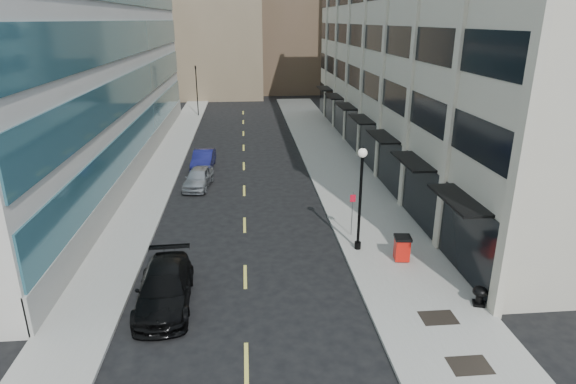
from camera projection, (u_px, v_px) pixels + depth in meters
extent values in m
cube|color=gray|center=(350.00, 186.00, 34.22)|extent=(5.00, 80.00, 0.15)
cube|color=gray|center=(149.00, 192.00, 33.04)|extent=(3.00, 80.00, 0.15)
cube|color=#B5AC99|center=(453.00, 50.00, 38.57)|extent=(14.00, 46.00, 18.00)
cube|color=black|center=(363.00, 137.00, 40.35)|extent=(0.18, 46.00, 3.60)
cube|color=black|center=(366.00, 82.00, 38.83)|extent=(0.12, 46.00, 1.80)
cube|color=black|center=(368.00, 37.00, 37.65)|extent=(0.12, 46.00, 1.80)
cube|color=#B5AC99|center=(531.00, 90.00, 16.42)|extent=(0.35, 0.60, 18.00)
cube|color=#B5AC99|center=(458.00, 72.00, 22.05)|extent=(0.35, 0.60, 18.00)
cube|color=#B5AC99|center=(414.00, 61.00, 27.67)|extent=(0.35, 0.60, 18.00)
cube|color=#B5AC99|center=(385.00, 54.00, 33.29)|extent=(0.35, 0.60, 18.00)
cube|color=#B5AC99|center=(364.00, 49.00, 38.92)|extent=(0.35, 0.60, 18.00)
cube|color=#B5AC99|center=(349.00, 46.00, 44.54)|extent=(0.35, 0.60, 18.00)
cube|color=#B5AC99|center=(337.00, 43.00, 50.17)|extent=(0.35, 0.60, 18.00)
cube|color=#B5AC99|center=(327.00, 40.00, 55.79)|extent=(0.35, 0.60, 18.00)
cube|color=black|center=(458.00, 199.00, 20.90)|extent=(1.30, 4.00, 0.12)
cube|color=black|center=(412.00, 161.00, 26.53)|extent=(1.30, 4.00, 0.12)
cube|color=black|center=(382.00, 137.00, 32.15)|extent=(1.30, 4.00, 0.12)
cube|color=black|center=(362.00, 119.00, 37.77)|extent=(1.30, 4.00, 0.12)
cube|color=black|center=(346.00, 106.00, 43.40)|extent=(1.30, 4.00, 0.12)
cube|color=black|center=(334.00, 96.00, 49.02)|extent=(1.30, 4.00, 0.12)
cube|color=black|center=(325.00, 88.00, 54.65)|extent=(1.30, 4.00, 0.12)
cube|color=beige|center=(22.00, 38.00, 35.44)|extent=(16.00, 46.00, 20.00)
cube|color=gray|center=(146.00, 155.00, 39.20)|extent=(0.20, 46.00, 1.80)
cube|color=#2F616E|center=(143.00, 129.00, 38.49)|extent=(0.14, 45.60, 2.40)
cube|color=#2F616E|center=(138.00, 85.00, 37.30)|extent=(0.14, 45.60, 2.40)
cube|color=#2F616E|center=(133.00, 38.00, 36.12)|extent=(0.14, 45.60, 2.40)
cube|color=#7D6B52|center=(214.00, 1.00, 73.54)|extent=(14.00, 18.00, 28.00)
cube|color=#7D6B52|center=(160.00, 21.00, 83.08)|extent=(12.00, 14.00, 22.00)
cube|color=#B5AC99|center=(357.00, 28.00, 74.88)|extent=(10.00, 14.00, 20.00)
cube|color=black|center=(470.00, 365.00, 16.40)|extent=(1.40, 1.00, 0.01)
cube|color=black|center=(438.00, 318.00, 19.02)|extent=(1.40, 1.00, 0.01)
cube|color=#D8CC4C|center=(246.00, 363.00, 16.74)|extent=(0.15, 2.20, 0.01)
cube|color=#D8CC4C|center=(245.00, 276.00, 22.36)|extent=(0.15, 2.20, 0.01)
cube|color=#D8CC4C|center=(245.00, 225.00, 27.99)|extent=(0.15, 2.20, 0.01)
cube|color=#D8CC4C|center=(244.00, 191.00, 33.61)|extent=(0.15, 2.20, 0.01)
cube|color=#D8CC4C|center=(244.00, 166.00, 39.24)|extent=(0.15, 2.20, 0.01)
cube|color=#D8CC4C|center=(244.00, 148.00, 44.86)|extent=(0.15, 2.20, 0.01)
cube|color=#D8CC4C|center=(243.00, 133.00, 50.48)|extent=(0.15, 2.20, 0.01)
cube|color=#D8CC4C|center=(243.00, 122.00, 56.11)|extent=(0.15, 2.20, 0.01)
cube|color=#D8CC4C|center=(243.00, 113.00, 61.73)|extent=(0.15, 2.20, 0.01)
cylinder|color=black|center=(197.00, 92.00, 58.38)|extent=(0.12, 0.12, 6.00)
imported|color=black|center=(195.00, 67.00, 57.37)|extent=(0.66, 0.66, 1.98)
imported|color=black|center=(165.00, 288.00, 19.95)|extent=(2.40, 5.44, 1.56)
imported|color=#969A9E|center=(198.00, 178.00, 34.04)|extent=(2.22, 4.37, 1.43)
imported|color=#161855|center=(203.00, 160.00, 38.41)|extent=(1.79, 4.52, 1.46)
cube|color=red|center=(402.00, 249.00, 23.39)|extent=(0.77, 0.77, 1.11)
cube|color=black|center=(403.00, 238.00, 23.19)|extent=(0.87, 0.87, 0.13)
cylinder|color=black|center=(394.00, 254.00, 23.88)|extent=(0.07, 0.24, 0.24)
cylinder|color=black|center=(403.00, 254.00, 23.92)|extent=(0.07, 0.24, 0.24)
cylinder|color=black|center=(358.00, 245.00, 24.72)|extent=(0.33, 0.33, 0.37)
cylinder|color=black|center=(360.00, 202.00, 23.91)|extent=(0.14, 0.14, 4.74)
sphere|color=silver|center=(363.00, 153.00, 23.06)|extent=(0.45, 0.45, 0.45)
cone|color=black|center=(363.00, 148.00, 22.97)|extent=(0.12, 0.12, 0.19)
cylinder|color=slate|center=(352.00, 214.00, 25.93)|extent=(0.05, 0.05, 2.52)
cube|color=red|center=(353.00, 198.00, 25.61)|extent=(0.29, 0.03, 0.40)
cube|color=black|center=(478.00, 303.00, 19.87)|extent=(0.56, 0.56, 0.13)
cylinder|color=black|center=(479.00, 298.00, 19.78)|extent=(0.28, 0.28, 0.43)
ellipsoid|color=black|center=(480.00, 292.00, 19.68)|extent=(0.60, 0.60, 0.42)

